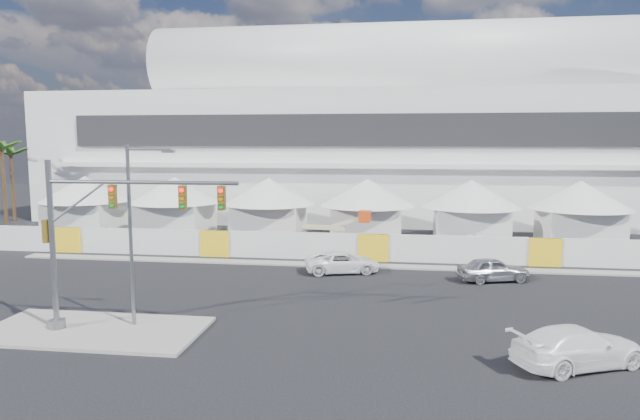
# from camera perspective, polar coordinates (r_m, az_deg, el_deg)

# --- Properties ---
(ground) EXTENTS (160.00, 160.00, 0.00)m
(ground) POSITION_cam_1_polar(r_m,az_deg,el_deg) (29.12, -8.17, -10.61)
(ground) COLOR black
(ground) RESTS_ON ground
(median_island) EXTENTS (10.00, 5.00, 0.15)m
(median_island) POSITION_cam_1_polar(r_m,az_deg,el_deg) (28.75, -21.70, -11.12)
(median_island) COLOR gray
(median_island) RESTS_ON ground
(far_curb) EXTENTS (80.00, 1.20, 0.12)m
(far_curb) POSITION_cam_1_polar(r_m,az_deg,el_deg) (41.88, 24.81, -5.69)
(far_curb) COLOR gray
(far_curb) RESTS_ON ground
(stadium) EXTENTS (80.00, 24.80, 21.98)m
(stadium) POSITION_cam_1_polar(r_m,az_deg,el_deg) (68.15, 8.83, 7.44)
(stadium) COLOR silver
(stadium) RESTS_ON ground
(tent_row) EXTENTS (53.40, 8.40, 5.40)m
(tent_row) POSITION_cam_1_polar(r_m,az_deg,el_deg) (51.48, -0.23, 0.69)
(tent_row) COLOR silver
(tent_row) RESTS_ON ground
(hoarding_fence) EXTENTS (70.00, 0.25, 2.00)m
(hoarding_fence) POSITION_cam_1_polar(r_m,az_deg,el_deg) (41.90, 5.36, -3.75)
(hoarding_fence) COLOR silver
(hoarding_fence) RESTS_ON ground
(palm_cluster) EXTENTS (10.60, 10.60, 8.55)m
(palm_cluster) POSITION_cam_1_polar(r_m,az_deg,el_deg) (69.75, -28.40, 4.57)
(palm_cluster) COLOR #47331E
(palm_cluster) RESTS_ON ground
(sedan_silver) EXTENTS (2.94, 4.74, 1.51)m
(sedan_silver) POSITION_cam_1_polar(r_m,az_deg,el_deg) (37.44, 16.93, -5.70)
(sedan_silver) COLOR #A4A4A8
(sedan_silver) RESTS_ON ground
(pickup_curb) EXTENTS (3.55, 5.42, 1.39)m
(pickup_curb) POSITION_cam_1_polar(r_m,az_deg,el_deg) (38.17, 2.27, -5.25)
(pickup_curb) COLOR white
(pickup_curb) RESTS_ON ground
(pickup_near) EXTENTS (4.28, 5.84, 1.57)m
(pickup_near) POSITION_cam_1_polar(r_m,az_deg,el_deg) (24.90, 24.43, -12.34)
(pickup_near) COLOR white
(pickup_near) RESTS_ON ground
(lot_car_a) EXTENTS (2.66, 4.31, 1.34)m
(lot_car_a) POSITION_cam_1_polar(r_m,az_deg,el_deg) (46.69, 15.70, -3.29)
(lot_car_a) COLOR silver
(lot_car_a) RESTS_ON ground
(lot_car_c) EXTENTS (3.42, 4.73, 1.27)m
(lot_car_c) POSITION_cam_1_polar(r_m,az_deg,el_deg) (51.33, -19.75, -2.57)
(lot_car_c) COLOR #A1A1A6
(lot_car_c) RESTS_ON ground
(traffic_mast) EXTENTS (9.13, 0.75, 7.76)m
(traffic_mast) POSITION_cam_1_polar(r_m,az_deg,el_deg) (27.57, -22.02, -2.66)
(traffic_mast) COLOR slate
(traffic_mast) RESTS_ON median_island
(streetlight_median) EXTENTS (2.33, 0.23, 8.41)m
(streetlight_median) POSITION_cam_1_polar(r_m,az_deg,el_deg) (27.58, -18.05, -1.26)
(streetlight_median) COLOR gray
(streetlight_median) RESTS_ON median_island
(boom_lift) EXTENTS (6.70, 1.95, 3.35)m
(boom_lift) POSITION_cam_1_polar(r_m,az_deg,el_deg) (45.92, -0.19, -2.91)
(boom_lift) COLOR #D44413
(boom_lift) RESTS_ON ground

